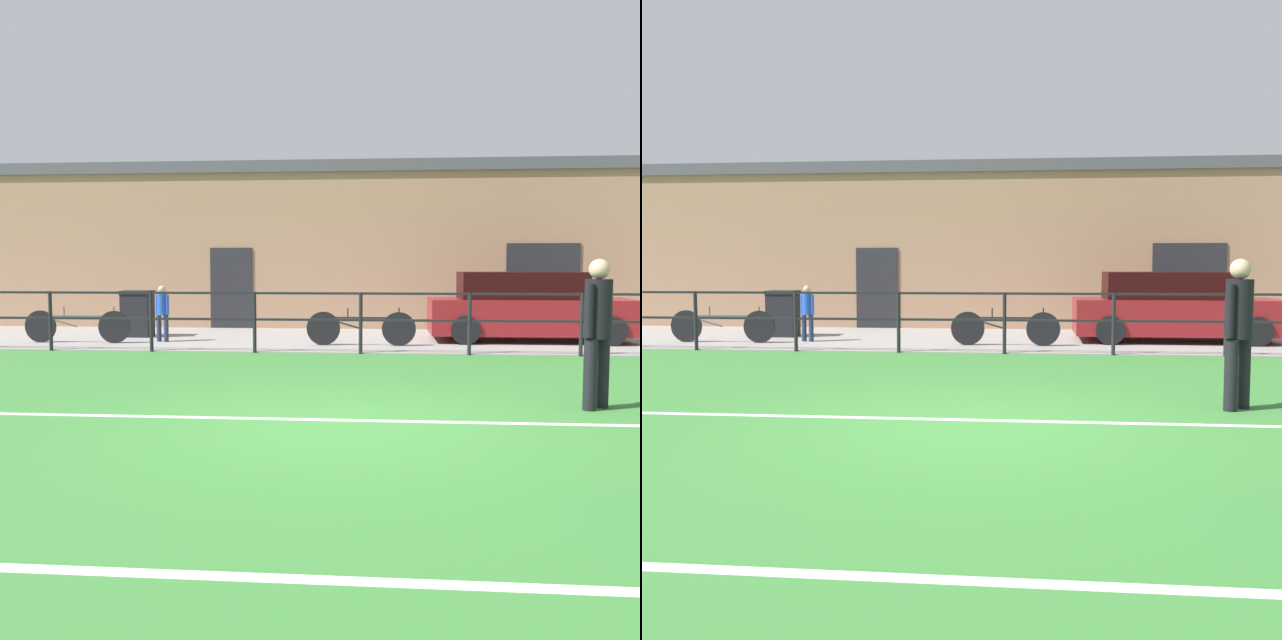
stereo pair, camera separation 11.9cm
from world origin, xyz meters
TOP-DOWN VIEW (x-y plane):
  - ground at (0.00, 0.00)m, footprint 60.00×44.00m
  - field_line_touchline at (0.00, 0.28)m, footprint 36.00×0.11m
  - field_line_hash at (0.00, -3.59)m, footprint 36.00×0.11m
  - pavement_strip at (0.00, 8.50)m, footprint 48.00×5.00m
  - perimeter_fence at (0.00, 6.00)m, footprint 36.07×0.07m
  - clubhouse_facade at (0.00, 12.20)m, footprint 28.00×2.56m
  - player_goalkeeper at (2.86, 1.14)m, footprint 0.38×0.36m
  - spectator_child at (-4.28, 7.59)m, footprint 0.32×0.21m
  - parked_car_red at (3.51, 8.40)m, footprint 4.30×1.82m
  - bicycle_parked_0 at (-0.03, 7.20)m, footprint 2.22×0.04m
  - bicycle_parked_1 at (-6.01, 7.20)m, footprint 2.28×0.04m
  - trash_bin_0 at (-5.18, 8.59)m, footprint 0.68×0.58m

SIDE VIEW (x-z plane):
  - ground at x=0.00m, z-range -0.04..0.00m
  - field_line_touchline at x=0.00m, z-range 0.00..0.00m
  - field_line_hash at x=0.00m, z-range 0.00..0.00m
  - pavement_strip at x=0.00m, z-range 0.00..0.02m
  - bicycle_parked_1 at x=-6.01m, z-range -0.01..0.76m
  - bicycle_parked_0 at x=-0.03m, z-range -0.01..0.77m
  - trash_bin_0 at x=-5.18m, z-range 0.02..1.08m
  - spectator_child at x=-4.28m, z-range 0.10..1.30m
  - parked_car_red at x=3.51m, z-range -0.01..1.47m
  - perimeter_fence at x=0.00m, z-range 0.17..1.32m
  - player_goalkeeper at x=2.86m, z-range 0.12..1.84m
  - clubhouse_facade at x=0.00m, z-range 0.01..4.33m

